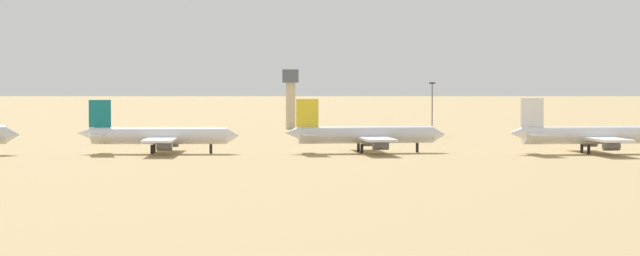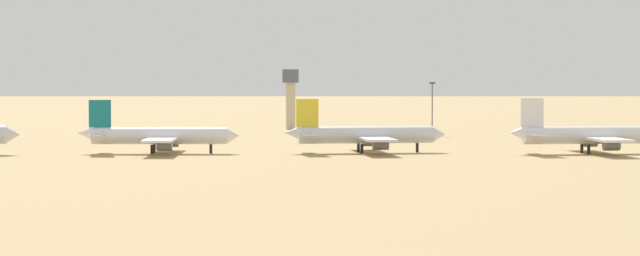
{
  "view_description": "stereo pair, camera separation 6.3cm",
  "coord_description": "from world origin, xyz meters",
  "px_view_note": "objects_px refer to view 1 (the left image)",
  "views": [
    {
      "loc": [
        -1.16,
        -326.98,
        20.14
      ],
      "look_at": [
        -12.59,
        -3.61,
        6.0
      ],
      "focal_mm": 75.93,
      "sensor_mm": 36.0,
      "label": 1
    },
    {
      "loc": [
        -1.09,
        -326.98,
        20.14
      ],
      "look_at": [
        -12.59,
        -3.61,
        6.0
      ],
      "focal_mm": 75.93,
      "sensor_mm": 36.0,
      "label": 2
    }
  ],
  "objects_px": {
    "parked_jet_white_4": "(590,135)",
    "control_tower": "(291,93)",
    "parked_jet_teal_2": "(158,136)",
    "light_pole_mid": "(432,105)",
    "parked_jet_yellow_3": "(365,135)"
  },
  "relations": [
    {
      "from": "parked_jet_teal_2",
      "to": "light_pole_mid",
      "type": "distance_m",
      "value": 116.0
    },
    {
      "from": "parked_jet_teal_2",
      "to": "parked_jet_yellow_3",
      "type": "distance_m",
      "value": 49.56
    },
    {
      "from": "parked_jet_teal_2",
      "to": "parked_jet_white_4",
      "type": "bearing_deg",
      "value": -0.7
    },
    {
      "from": "light_pole_mid",
      "to": "parked_jet_yellow_3",
      "type": "bearing_deg",
      "value": -102.99
    },
    {
      "from": "parked_jet_teal_2",
      "to": "light_pole_mid",
      "type": "xyz_separation_m",
      "value": [
        69.68,
        92.6,
        5.08
      ]
    },
    {
      "from": "parked_jet_white_4",
      "to": "control_tower",
      "type": "relative_size",
      "value": 2.01
    },
    {
      "from": "parked_jet_yellow_3",
      "to": "control_tower",
      "type": "height_order",
      "value": "control_tower"
    },
    {
      "from": "parked_jet_teal_2",
      "to": "parked_jet_white_4",
      "type": "height_order",
      "value": "parked_jet_white_4"
    },
    {
      "from": "parked_jet_yellow_3",
      "to": "light_pole_mid",
      "type": "bearing_deg",
      "value": 67.09
    },
    {
      "from": "parked_jet_yellow_3",
      "to": "light_pole_mid",
      "type": "height_order",
      "value": "light_pole_mid"
    },
    {
      "from": "parked_jet_white_4",
      "to": "control_tower",
      "type": "bearing_deg",
      "value": 112.0
    },
    {
      "from": "control_tower",
      "to": "parked_jet_teal_2",
      "type": "bearing_deg",
      "value": -100.46
    },
    {
      "from": "parked_jet_white_4",
      "to": "light_pole_mid",
      "type": "xyz_separation_m",
      "value": [
        -33.31,
        89.29,
        4.92
      ]
    },
    {
      "from": "parked_jet_white_4",
      "to": "light_pole_mid",
      "type": "height_order",
      "value": "light_pole_mid"
    },
    {
      "from": "parked_jet_white_4",
      "to": "parked_jet_teal_2",
      "type": "bearing_deg",
      "value": 172.24
    }
  ]
}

